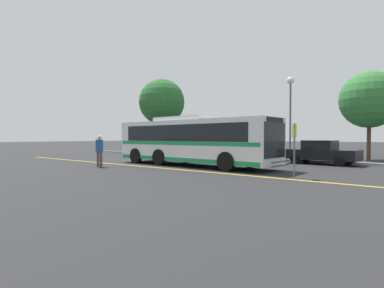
{
  "coord_description": "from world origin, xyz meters",
  "views": [
    {
      "loc": [
        12.05,
        -14.74,
        1.73
      ],
      "look_at": [
        0.84,
        -0.43,
        1.32
      ],
      "focal_mm": 28.0,
      "sensor_mm": 36.0,
      "label": 1
    }
  ],
  "objects_px": {
    "tree_1": "(369,100)",
    "transit_bus": "(192,140)",
    "parked_car_1": "(183,149)",
    "parked_car_2": "(243,151)",
    "pedestrian_0": "(99,149)",
    "parked_car_0": "(148,147)",
    "bus_stop_sign": "(294,143)",
    "street_lamp": "(290,97)",
    "tree_0": "(162,102)",
    "parked_car_3": "(321,152)"
  },
  "relations": [
    {
      "from": "transit_bus",
      "to": "bus_stop_sign",
      "type": "distance_m",
      "value": 7.0
    },
    {
      "from": "transit_bus",
      "to": "parked_car_3",
      "type": "height_order",
      "value": "transit_bus"
    },
    {
      "from": "parked_car_1",
      "to": "tree_0",
      "type": "bearing_deg",
      "value": -119.33
    },
    {
      "from": "transit_bus",
      "to": "street_lamp",
      "type": "bearing_deg",
      "value": 163.65
    },
    {
      "from": "bus_stop_sign",
      "to": "parked_car_3",
      "type": "bearing_deg",
      "value": -170.37
    },
    {
      "from": "pedestrian_0",
      "to": "bus_stop_sign",
      "type": "relative_size",
      "value": 0.79
    },
    {
      "from": "parked_car_0",
      "to": "pedestrian_0",
      "type": "distance_m",
      "value": 12.04
    },
    {
      "from": "parked_car_2",
      "to": "tree_0",
      "type": "xyz_separation_m",
      "value": [
        -12.43,
        4.05,
        5.01
      ]
    },
    {
      "from": "parked_car_3",
      "to": "street_lamp",
      "type": "xyz_separation_m",
      "value": [
        -2.96,
        2.61,
        4.03
      ]
    },
    {
      "from": "street_lamp",
      "to": "parked_car_1",
      "type": "bearing_deg",
      "value": -161.79
    },
    {
      "from": "tree_1",
      "to": "street_lamp",
      "type": "bearing_deg",
      "value": -145.47
    },
    {
      "from": "transit_bus",
      "to": "tree_1",
      "type": "distance_m",
      "value": 14.47
    },
    {
      "from": "pedestrian_0",
      "to": "bus_stop_sign",
      "type": "xyz_separation_m",
      "value": [
        10.55,
        2.36,
        0.42
      ]
    },
    {
      "from": "pedestrian_0",
      "to": "parked_car_0",
      "type": "bearing_deg",
      "value": 67.66
    },
    {
      "from": "parked_car_1",
      "to": "parked_car_2",
      "type": "relative_size",
      "value": 1.02
    },
    {
      "from": "parked_car_0",
      "to": "parked_car_1",
      "type": "distance_m",
      "value": 4.79
    },
    {
      "from": "street_lamp",
      "to": "tree_0",
      "type": "height_order",
      "value": "tree_0"
    },
    {
      "from": "transit_bus",
      "to": "parked_car_1",
      "type": "distance_m",
      "value": 7.96
    },
    {
      "from": "transit_bus",
      "to": "parked_car_1",
      "type": "height_order",
      "value": "transit_bus"
    },
    {
      "from": "parked_car_2",
      "to": "street_lamp",
      "type": "height_order",
      "value": "street_lamp"
    },
    {
      "from": "street_lamp",
      "to": "tree_1",
      "type": "height_order",
      "value": "tree_1"
    },
    {
      "from": "parked_car_1",
      "to": "bus_stop_sign",
      "type": "bearing_deg",
      "value": 63.38
    },
    {
      "from": "parked_car_3",
      "to": "pedestrian_0",
      "type": "xyz_separation_m",
      "value": [
        -9.68,
        -9.83,
        0.3
      ]
    },
    {
      "from": "transit_bus",
      "to": "parked_car_2",
      "type": "bearing_deg",
      "value": -178.42
    },
    {
      "from": "tree_1",
      "to": "parked_car_1",
      "type": "bearing_deg",
      "value": -155.32
    },
    {
      "from": "parked_car_0",
      "to": "parked_car_2",
      "type": "bearing_deg",
      "value": 91.74
    },
    {
      "from": "tree_1",
      "to": "parked_car_0",
      "type": "bearing_deg",
      "value": -162.63
    },
    {
      "from": "parked_car_0",
      "to": "tree_0",
      "type": "xyz_separation_m",
      "value": [
        -2.02,
        4.02,
        4.92
      ]
    },
    {
      "from": "tree_1",
      "to": "tree_0",
      "type": "bearing_deg",
      "value": -175.35
    },
    {
      "from": "tree_0",
      "to": "bus_stop_sign",
      "type": "bearing_deg",
      "value": -31.67
    },
    {
      "from": "parked_car_2",
      "to": "tree_0",
      "type": "relative_size",
      "value": 0.5
    },
    {
      "from": "parked_car_0",
      "to": "bus_stop_sign",
      "type": "xyz_separation_m",
      "value": [
        17.06,
        -7.76,
        0.69
      ]
    },
    {
      "from": "transit_bus",
      "to": "parked_car_1",
      "type": "bearing_deg",
      "value": -133.08
    },
    {
      "from": "tree_0",
      "to": "tree_1",
      "type": "distance_m",
      "value": 20.18
    },
    {
      "from": "parked_car_2",
      "to": "pedestrian_0",
      "type": "distance_m",
      "value": 10.81
    },
    {
      "from": "parked_car_1",
      "to": "parked_car_2",
      "type": "height_order",
      "value": "parked_car_2"
    },
    {
      "from": "parked_car_3",
      "to": "tree_0",
      "type": "relative_size",
      "value": 0.55
    },
    {
      "from": "parked_car_1",
      "to": "pedestrian_0",
      "type": "bearing_deg",
      "value": 14.34
    },
    {
      "from": "parked_car_0",
      "to": "tree_1",
      "type": "distance_m",
      "value": 19.3
    },
    {
      "from": "tree_1",
      "to": "transit_bus",
      "type": "bearing_deg",
      "value": -123.48
    },
    {
      "from": "parked_car_0",
      "to": "tree_1",
      "type": "bearing_deg",
      "value": 109.31
    },
    {
      "from": "tree_0",
      "to": "pedestrian_0",
      "type": "bearing_deg",
      "value": -58.86
    },
    {
      "from": "pedestrian_0",
      "to": "tree_0",
      "type": "distance_m",
      "value": 17.15
    },
    {
      "from": "tree_0",
      "to": "parked_car_0",
      "type": "bearing_deg",
      "value": -63.26
    },
    {
      "from": "transit_bus",
      "to": "tree_0",
      "type": "relative_size",
      "value": 1.35
    },
    {
      "from": "parked_car_2",
      "to": "pedestrian_0",
      "type": "height_order",
      "value": "pedestrian_0"
    },
    {
      "from": "transit_bus",
      "to": "pedestrian_0",
      "type": "relative_size",
      "value": 6.1
    },
    {
      "from": "parked_car_1",
      "to": "bus_stop_sign",
      "type": "relative_size",
      "value": 1.82
    },
    {
      "from": "parked_car_3",
      "to": "bus_stop_sign",
      "type": "bearing_deg",
      "value": 11.45
    },
    {
      "from": "parked_car_0",
      "to": "parked_car_3",
      "type": "relative_size",
      "value": 0.9
    }
  ]
}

